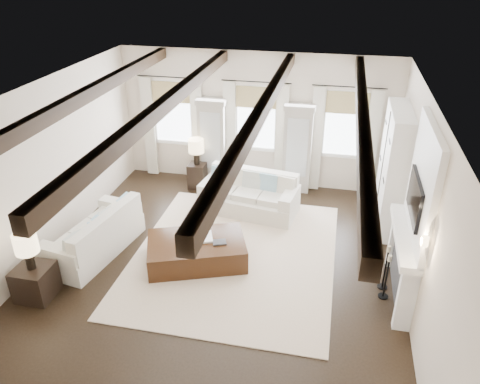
% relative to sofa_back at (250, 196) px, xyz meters
% --- Properties ---
extents(ground, '(7.50, 7.50, 0.00)m').
position_rel_sofa_back_xyz_m(ground, '(-0.14, -2.28, -0.36)').
color(ground, black).
rests_on(ground, ground).
extents(room_shell, '(6.54, 7.54, 3.22)m').
position_rel_sofa_back_xyz_m(room_shell, '(0.60, -1.38, 1.53)').
color(room_shell, beige).
rests_on(room_shell, ground).
extents(area_rug, '(3.74, 4.46, 0.02)m').
position_rel_sofa_back_xyz_m(area_rug, '(0.05, -1.77, -0.35)').
color(area_rug, beige).
rests_on(area_rug, ground).
extents(sofa_back, '(2.21, 1.25, 0.89)m').
position_rel_sofa_back_xyz_m(sofa_back, '(0.00, 0.00, 0.00)').
color(sofa_back, silver).
rests_on(sofa_back, ground).
extents(sofa_left, '(1.27, 2.19, 0.89)m').
position_rel_sofa_back_xyz_m(sofa_left, '(-2.54, -2.21, 0.00)').
color(sofa_left, silver).
rests_on(sofa_left, ground).
extents(ottoman, '(2.04, 1.65, 0.46)m').
position_rel_sofa_back_xyz_m(ottoman, '(-0.59, -2.11, -0.13)').
color(ottoman, black).
rests_on(ottoman, ground).
extents(tray, '(0.60, 0.53, 0.04)m').
position_rel_sofa_back_xyz_m(tray, '(-0.57, -2.02, 0.12)').
color(tray, white).
rests_on(tray, ottoman).
extents(book_lower, '(0.31, 0.28, 0.04)m').
position_rel_sofa_back_xyz_m(book_lower, '(-0.66, -2.10, 0.16)').
color(book_lower, '#262628').
rests_on(book_lower, tray).
extents(book_upper, '(0.27, 0.24, 0.03)m').
position_rel_sofa_back_xyz_m(book_upper, '(-0.66, -2.12, 0.20)').
color(book_upper, beige).
rests_on(book_upper, book_lower).
extents(book_loose, '(0.29, 0.25, 0.03)m').
position_rel_sofa_back_xyz_m(book_loose, '(-0.16, -2.09, 0.12)').
color(book_loose, '#262628').
rests_on(book_loose, ottoman).
extents(side_table_front, '(0.58, 0.58, 0.58)m').
position_rel_sofa_back_xyz_m(side_table_front, '(-2.93, -3.60, -0.07)').
color(side_table_front, black).
rests_on(side_table_front, ground).
extents(lamp_front, '(0.38, 0.38, 0.65)m').
position_rel_sofa_back_xyz_m(lamp_front, '(-2.93, -3.60, 0.66)').
color(lamp_front, black).
rests_on(lamp_front, side_table_front).
extents(side_table_back, '(0.41, 0.41, 0.61)m').
position_rel_sofa_back_xyz_m(side_table_back, '(-1.47, 0.86, -0.06)').
color(side_table_back, black).
rests_on(side_table_back, ground).
extents(lamp_back, '(0.37, 0.37, 0.63)m').
position_rel_sofa_back_xyz_m(lamp_back, '(-1.47, 0.86, 0.68)').
color(lamp_back, black).
rests_on(lamp_back, side_table_back).
extents(candlestick_near, '(0.17, 0.17, 0.84)m').
position_rel_sofa_back_xyz_m(candlestick_near, '(2.76, -2.41, -0.01)').
color(candlestick_near, black).
rests_on(candlestick_near, ground).
extents(candlestick_far, '(0.17, 0.17, 0.85)m').
position_rel_sofa_back_xyz_m(candlestick_far, '(2.76, -2.15, -0.01)').
color(candlestick_far, black).
rests_on(candlestick_far, ground).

